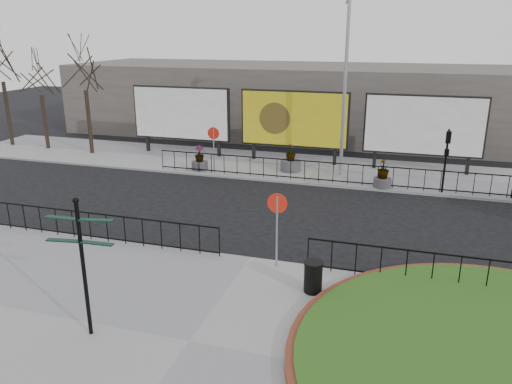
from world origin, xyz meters
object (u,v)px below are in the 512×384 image
at_px(litter_bin, 313,277).
at_px(planter_b, 291,162).
at_px(lamp_post, 345,84).
at_px(planter_a, 200,161).
at_px(billboard_mid, 294,119).
at_px(fingerpost_sign, 82,254).
at_px(planter_c, 383,175).

height_order(litter_bin, planter_b, planter_b).
relative_size(lamp_post, litter_bin, 9.78).
bearing_deg(planter_a, litter_bin, -53.68).
height_order(billboard_mid, fingerpost_sign, billboard_mid).
height_order(billboard_mid, planter_a, billboard_mid).
bearing_deg(billboard_mid, lamp_post, -33.25).
xyz_separation_m(billboard_mid, planter_a, (-4.50, -3.20, -2.00)).
bearing_deg(planter_b, fingerpost_sign, -94.55).
bearing_deg(planter_c, planter_b, 162.09).
bearing_deg(litter_bin, planter_a, 126.32).
xyz_separation_m(billboard_mid, fingerpost_sign, (-1.01, -18.38, -0.30)).
distance_m(billboard_mid, litter_bin, 15.32).
bearing_deg(planter_a, billboard_mid, 35.42).
distance_m(billboard_mid, lamp_post, 4.23).
bearing_deg(planter_a, lamp_post, 9.29).
relative_size(litter_bin, planter_c, 0.65).
bearing_deg(lamp_post, planter_a, -170.71).
bearing_deg(planter_b, planter_c, -17.91).
distance_m(planter_a, planter_c, 9.76).
xyz_separation_m(planter_a, planter_b, (4.80, 1.23, 0.02)).
bearing_deg(lamp_post, planter_b, -180.00).
distance_m(lamp_post, planter_a, 8.70).
bearing_deg(planter_c, lamp_post, 144.49).
distance_m(planter_a, planter_b, 4.95).
bearing_deg(billboard_mid, litter_bin, -75.00).
xyz_separation_m(fingerpost_sign, planter_b, (1.31, 16.41, -1.68)).
distance_m(fingerpost_sign, litter_bin, 6.41).
relative_size(lamp_post, fingerpost_sign, 2.55).
distance_m(planter_b, planter_c, 5.20).
bearing_deg(fingerpost_sign, litter_bin, 33.74).
height_order(planter_a, planter_c, planter_c).
relative_size(fingerpost_sign, planter_c, 2.47).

